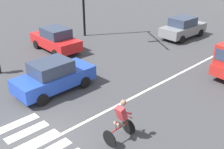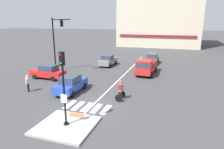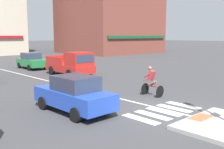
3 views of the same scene
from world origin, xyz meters
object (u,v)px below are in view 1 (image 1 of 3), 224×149
(car_red_cross_left, at_px, (56,39))
(car_blue_westbound_near, at_px, (54,76))
(cyclist, at_px, (121,120))
(car_grey_westbound_distant, at_px, (183,28))

(car_red_cross_left, xyz_separation_m, car_blue_westbound_near, (4.94, -3.34, 0.00))
(car_red_cross_left, distance_m, cyclist, 10.65)
(cyclist, bearing_deg, car_grey_westbound_distant, 113.83)
(car_red_cross_left, relative_size, car_grey_westbound_distant, 1.00)
(car_blue_westbound_near, xyz_separation_m, car_grey_westbound_distant, (-0.52, 12.28, 0.00))
(car_blue_westbound_near, bearing_deg, car_red_cross_left, 145.93)
(car_red_cross_left, relative_size, car_blue_westbound_near, 1.00)
(car_grey_westbound_distant, relative_size, cyclist, 2.47)
(car_blue_westbound_near, height_order, car_grey_westbound_distant, same)
(car_red_cross_left, xyz_separation_m, car_grey_westbound_distant, (4.42, 8.94, 0.00))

